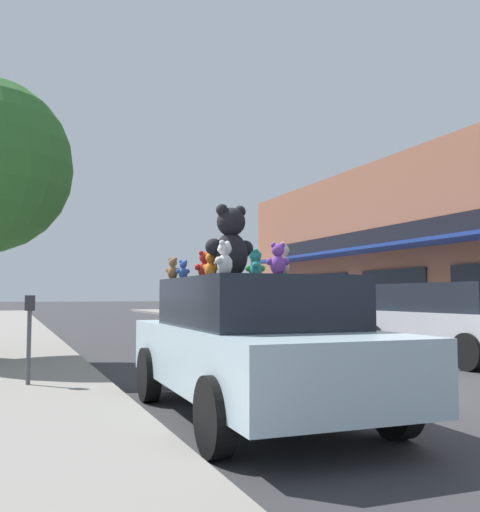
{
  "coord_description": "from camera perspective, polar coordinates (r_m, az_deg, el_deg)",
  "views": [
    {
      "loc": [
        -5.88,
        -6.76,
        1.42
      ],
      "look_at": [
        -1.93,
        2.97,
        2.14
      ],
      "focal_mm": 40.0,
      "sensor_mm": 36.0,
      "label": 1
    }
  ],
  "objects": [
    {
      "name": "ground_plane",
      "position": [
        9.07,
        19.18,
        -12.74
      ],
      "size": [
        260.0,
        260.0,
        0.0
      ],
      "primitive_type": "plane",
      "color": "#333335"
    },
    {
      "name": "plush_art_car",
      "position": [
        6.76,
        1.37,
        -8.67
      ],
      "size": [
        2.17,
        4.63,
        1.63
      ],
      "rotation": [
        0.0,
        0.0,
        -0.02
      ],
      "color": "#ADC6D1",
      "rests_on": "ground_plane"
    },
    {
      "name": "teddy_bear_giant",
      "position": [
        7.01,
        -0.93,
        1.33
      ],
      "size": [
        0.68,
        0.44,
        0.91
      ],
      "rotation": [
        0.0,
        0.0,
        3.31
      ],
      "color": "black",
      "rests_on": "plush_art_car"
    },
    {
      "name": "teddy_bear_green",
      "position": [
        7.86,
        1.55,
        -1.07
      ],
      "size": [
        0.29,
        0.19,
        0.39
      ],
      "rotation": [
        0.0,
        0.0,
        2.91
      ],
      "color": "green",
      "rests_on": "plush_art_car"
    },
    {
      "name": "teddy_bear_purple",
      "position": [
        6.0,
        3.82,
        -0.35
      ],
      "size": [
        0.26,
        0.18,
        0.35
      ],
      "rotation": [
        0.0,
        0.0,
        2.88
      ],
      "color": "purple",
      "rests_on": "plush_art_car"
    },
    {
      "name": "teddy_bear_white",
      "position": [
        6.13,
        -1.55,
        -0.28
      ],
      "size": [
        0.27,
        0.24,
        0.38
      ],
      "rotation": [
        0.0,
        0.0,
        3.79
      ],
      "color": "white",
      "rests_on": "plush_art_car"
    },
    {
      "name": "teddy_bear_orange",
      "position": [
        7.05,
        -2.95,
        -0.95
      ],
      "size": [
        0.21,
        0.24,
        0.33
      ],
      "rotation": [
        0.0,
        0.0,
        2.2
      ],
      "color": "orange",
      "rests_on": "plush_art_car"
    },
    {
      "name": "teddy_bear_red",
      "position": [
        7.38,
        -3.56,
        -0.95
      ],
      "size": [
        0.27,
        0.17,
        0.37
      ],
      "rotation": [
        0.0,
        0.0,
        3.24
      ],
      "color": "red",
      "rests_on": "plush_art_car"
    },
    {
      "name": "teddy_bear_cream",
      "position": [
        6.19,
        4.27,
        -0.38
      ],
      "size": [
        0.2,
        0.28,
        0.37
      ],
      "rotation": [
        0.0,
        0.0,
        4.3
      ],
      "color": "beige",
      "rests_on": "plush_art_car"
    },
    {
      "name": "teddy_bear_brown",
      "position": [
        7.58,
        -6.74,
        -1.29
      ],
      "size": [
        0.2,
        0.19,
        0.29
      ],
      "rotation": [
        0.0,
        0.0,
        2.37
      ],
      "color": "olive",
      "rests_on": "plush_art_car"
    },
    {
      "name": "teddy_bear_teal",
      "position": [
        6.74,
        1.56,
        -0.78
      ],
      "size": [
        0.19,
        0.26,
        0.34
      ],
      "rotation": [
        0.0,
        0.0,
        4.34
      ],
      "color": "teal",
      "rests_on": "plush_art_car"
    },
    {
      "name": "teddy_bear_blue",
      "position": [
        7.46,
        -5.71,
        -1.4
      ],
      "size": [
        0.19,
        0.12,
        0.25
      ],
      "rotation": [
        0.0,
        0.0,
        3.03
      ],
      "color": "blue",
      "rests_on": "plush_art_car"
    },
    {
      "name": "parked_car_far_center",
      "position": [
        13.31,
        20.26,
        -5.85
      ],
      "size": [
        2.02,
        4.72,
        1.68
      ],
      "color": "#B7B7BC",
      "rests_on": "ground_plane"
    },
    {
      "name": "parked_car_far_right",
      "position": [
        18.79,
        6.36,
        -5.25
      ],
      "size": [
        2.18,
        4.36,
        1.83
      ],
      "color": "silver",
      "rests_on": "ground_plane"
    },
    {
      "name": "parking_meter",
      "position": [
        8.77,
        -20.33,
        -6.71
      ],
      "size": [
        0.14,
        0.1,
        1.27
      ],
      "color": "#4C4C51",
      "rests_on": "sidewalk_near"
    }
  ]
}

